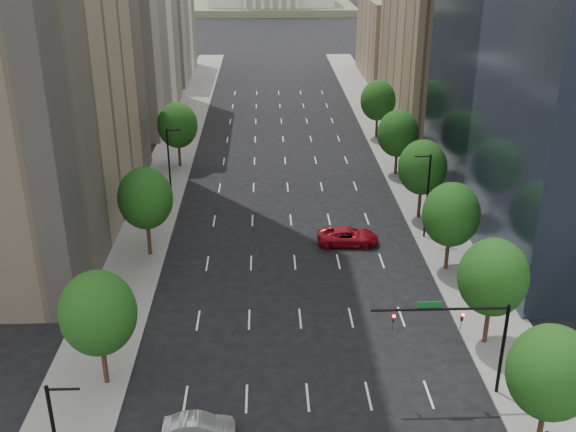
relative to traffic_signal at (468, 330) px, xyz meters
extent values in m
cube|color=slate|center=(-26.03, 30.00, -5.10)|extent=(6.00, 200.00, 0.15)
cube|color=slate|center=(4.97, 30.00, -5.10)|extent=(6.00, 200.00, 0.15)
cube|color=beige|center=(-35.53, 73.00, 12.33)|extent=(14.00, 30.00, 35.00)
cube|color=beige|center=(-35.53, 106.00, 3.83)|extent=(14.00, 26.00, 18.00)
cube|color=#8C7759|center=(14.47, 70.00, 9.83)|extent=(14.00, 30.00, 30.00)
cube|color=#8C7759|center=(14.47, 103.00, 2.83)|extent=(14.00, 26.00, 16.00)
cylinder|color=#382316|center=(3.47, -5.00, -3.30)|extent=(0.36, 0.36, 3.75)
ellipsoid|color=#12390F|center=(3.47, -5.00, 0.23)|extent=(5.20, 5.20, 5.98)
cylinder|color=#382316|center=(3.47, 6.00, -3.17)|extent=(0.36, 0.36, 4.00)
ellipsoid|color=#12390F|center=(3.47, 6.00, 0.59)|extent=(5.20, 5.20, 5.98)
cylinder|color=#382316|center=(3.47, 18.00, -3.22)|extent=(0.36, 0.36, 3.90)
ellipsoid|color=#12390F|center=(3.47, 18.00, 0.44)|extent=(5.20, 5.20, 5.98)
cylinder|color=#382316|center=(3.47, 30.00, -3.12)|extent=(0.36, 0.36, 4.10)
ellipsoid|color=#12390F|center=(3.47, 30.00, 0.73)|extent=(5.20, 5.20, 5.98)
cylinder|color=#382316|center=(3.47, 44.00, -3.27)|extent=(0.36, 0.36, 3.80)
ellipsoid|color=#12390F|center=(3.47, 44.00, 0.30)|extent=(5.20, 5.20, 5.98)
cylinder|color=#382316|center=(3.47, 60.00, -3.17)|extent=(0.36, 0.36, 4.00)
ellipsoid|color=#12390F|center=(3.47, 60.00, 0.59)|extent=(5.20, 5.20, 5.98)
cylinder|color=#382316|center=(-24.53, 2.00, -3.17)|extent=(0.36, 0.36, 4.00)
ellipsoid|color=#12390F|center=(-24.53, 2.00, 0.59)|extent=(5.20, 5.20, 5.98)
cylinder|color=#382316|center=(-24.53, 22.00, -3.10)|extent=(0.36, 0.36, 4.15)
ellipsoid|color=#12390F|center=(-24.53, 22.00, 0.80)|extent=(5.20, 5.20, 5.98)
cylinder|color=#382316|center=(-24.53, 48.00, -3.20)|extent=(0.36, 0.36, 3.95)
ellipsoid|color=#12390F|center=(-24.53, 48.00, 0.52)|extent=(5.20, 5.20, 5.98)
cylinder|color=black|center=(2.97, 25.00, -0.67)|extent=(0.20, 0.20, 9.00)
cylinder|color=black|center=(2.17, 25.00, 3.63)|extent=(1.60, 0.14, 0.14)
cylinder|color=black|center=(-23.23, -10.00, 3.63)|extent=(1.60, 0.14, 0.14)
cylinder|color=black|center=(-24.03, 35.00, -0.67)|extent=(0.20, 0.20, 9.00)
cylinder|color=black|center=(-23.23, 35.00, 3.63)|extent=(1.60, 0.14, 0.14)
cylinder|color=black|center=(2.47, 0.00, -1.67)|extent=(0.24, 0.24, 7.00)
cylinder|color=black|center=(-2.03, 0.00, 1.63)|extent=(9.00, 0.18, 0.18)
imported|color=black|center=(-0.53, 0.00, 1.08)|extent=(0.18, 0.22, 1.10)
imported|color=black|center=(-5.03, 0.00, 1.08)|extent=(0.18, 0.22, 1.10)
sphere|color=#FF0C07|center=(-0.53, -0.18, 1.28)|extent=(0.20, 0.20, 0.20)
sphere|color=#FF0C07|center=(-5.03, -0.18, 1.28)|extent=(0.20, 0.20, 0.20)
cube|color=#0C591E|center=(-2.73, 0.00, 1.98)|extent=(1.60, 0.06, 0.45)
cube|color=#596647|center=(-10.53, 220.00, -3.92)|extent=(60.00, 40.00, 2.50)
ellipsoid|color=olive|center=(-150.53, 530.00, -38.42)|extent=(380.00, 342.00, 190.00)
ellipsoid|color=olive|center=(29.47, 570.00, -47.17)|extent=(440.00, 396.00, 240.00)
imported|color=#949499|center=(-17.59, -3.59, -4.43)|extent=(4.56, 1.71, 1.49)
imported|color=maroon|center=(-5.03, 23.78, -4.32)|extent=(6.21, 2.97, 1.71)
camera|label=1|loc=(-13.17, -37.23, 24.55)|focal=42.12mm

